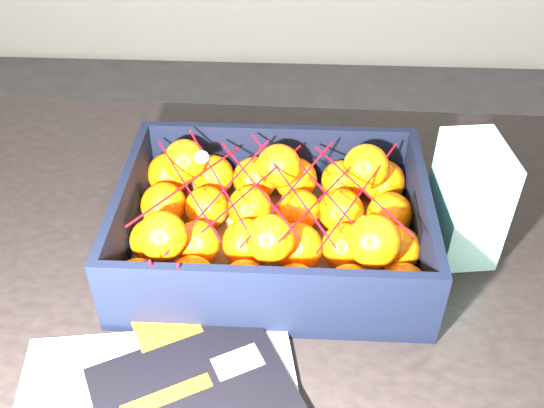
{
  "coord_description": "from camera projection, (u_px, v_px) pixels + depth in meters",
  "views": [
    {
      "loc": [
        0.12,
        -0.94,
        1.36
      ],
      "look_at": [
        0.09,
        -0.34,
        0.86
      ],
      "focal_mm": 40.85,
      "sensor_mm": 36.0,
      "label": 1
    }
  ],
  "objects": [
    {
      "name": "produce_crate",
      "position": [
        273.0,
        233.0,
        0.85
      ],
      "size": [
        0.41,
        0.31,
        0.11
      ],
      "color": "olive",
      "rests_on": "table"
    },
    {
      "name": "ground",
      "position": [
        245.0,
        377.0,
        1.59
      ],
      "size": [
        3.5,
        3.5,
        0.0
      ],
      "primitive_type": "plane",
      "color": "#313133",
      "rests_on": "ground"
    },
    {
      "name": "clementine_heap",
      "position": [
        276.0,
        221.0,
        0.84
      ],
      "size": [
        0.39,
        0.29,
        0.12
      ],
      "color": "#FF6505",
      "rests_on": "produce_crate"
    },
    {
      "name": "mesh_net",
      "position": [
        266.0,
        195.0,
        0.8
      ],
      "size": [
        0.34,
        0.27,
        0.09
      ],
      "color": "red",
      "rests_on": "clementine_heap"
    },
    {
      "name": "retail_carton",
      "position": [
        468.0,
        200.0,
        0.83
      ],
      "size": [
        0.09,
        0.12,
        0.17
      ],
      "primitive_type": "cube",
      "rotation": [
        0.0,
        0.0,
        0.14
      ],
      "color": "white",
      "rests_on": "table"
    },
    {
      "name": "table",
      "position": [
        202.0,
        296.0,
        0.94
      ],
      "size": [
        1.22,
        0.82,
        0.75
      ],
      "color": "black",
      "rests_on": "ground"
    }
  ]
}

